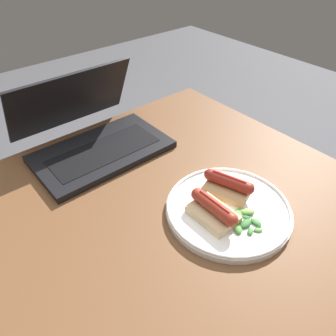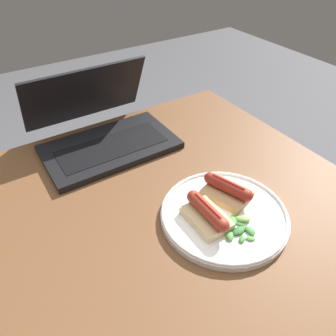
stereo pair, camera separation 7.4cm
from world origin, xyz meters
TOP-DOWN VIEW (x-y plane):
  - desk at (0.00, 0.00)m, footprint 1.06×0.83m
  - laptop at (0.07, 0.30)m, footprint 0.35×0.29m
  - plate at (0.17, -0.10)m, footprint 0.27×0.27m
  - sausage_toast_left at (0.13, -0.09)m, footprint 0.07×0.12m
  - sausage_toast_middle at (0.21, -0.06)m, footprint 0.10×0.12m
  - salad_pile at (0.17, -0.15)m, footprint 0.08×0.08m

SIDE VIEW (x-z plane):
  - desk at x=0.00m, z-range 0.29..1.04m
  - plate at x=0.17m, z-range 0.75..0.77m
  - salad_pile at x=0.17m, z-range 0.76..0.77m
  - sausage_toast_middle at x=0.21m, z-range 0.76..0.81m
  - sausage_toast_left at x=0.13m, z-range 0.76..0.81m
  - laptop at x=0.07m, z-range 0.69..0.89m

